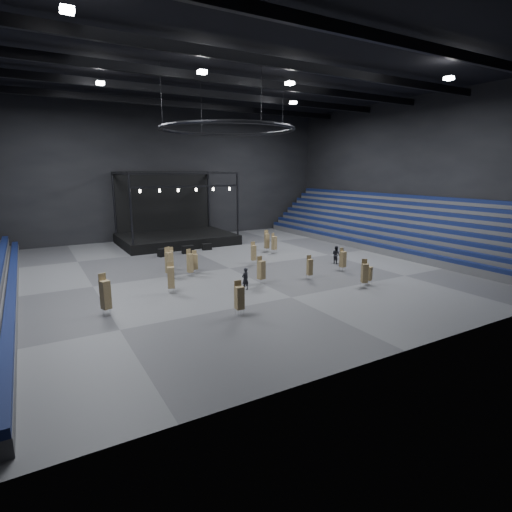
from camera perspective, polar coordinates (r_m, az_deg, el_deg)
floor at (r=38.98m, az=-3.81°, el=-1.76°), size 50.00×50.00×0.00m
ceiling at (r=38.81m, az=-4.22°, el=24.99°), size 50.00×42.00×0.20m
wall_back at (r=57.45m, az=-13.45°, el=11.48°), size 50.00×0.20×18.00m
wall_front at (r=21.11m, az=22.38°, el=10.27°), size 50.00×0.20×18.00m
wall_right at (r=53.74m, az=21.18°, el=10.98°), size 0.20×42.00×18.00m
bleachers_right at (r=52.72m, az=19.16°, el=3.17°), size 7.20×40.00×6.40m
stage at (r=53.50m, az=-11.57°, el=3.41°), size 14.00×10.00×9.20m
truss_ring at (r=38.01m, az=-4.10°, el=17.63°), size 12.30×12.30×5.15m
roof_girders at (r=38.64m, az=-4.20°, el=23.84°), size 49.00×30.35×0.70m
floodlights at (r=35.05m, az=-1.06°, el=24.08°), size 28.60×16.60×0.25m
flight_case_left at (r=45.41m, az=-13.06°, el=0.51°), size 1.45×1.06×0.87m
flight_case_mid at (r=46.47m, az=-9.72°, el=0.93°), size 1.38×0.77×0.89m
flight_case_right at (r=48.14m, az=-7.03°, el=1.32°), size 1.19×0.70×0.76m
chair_stack_0 at (r=27.94m, az=-20.73°, el=-5.10°), size 0.70×0.70×2.82m
chair_stack_1 at (r=31.48m, az=-12.05°, el=-2.93°), size 0.66×0.66×2.50m
chair_stack_2 at (r=33.30m, az=0.75°, el=-1.93°), size 0.63×0.63×2.37m
chair_stack_3 at (r=34.59m, az=15.85°, el=-2.38°), size 0.55×0.55×1.77m
chair_stack_4 at (r=45.90m, az=2.60°, el=1.92°), size 0.61×0.61×2.30m
chair_stack_5 at (r=35.21m, az=7.67°, el=-1.52°), size 0.49×0.49×2.10m
chair_stack_6 at (r=39.01m, az=-12.00°, el=-0.30°), size 0.53×0.53×2.18m
chair_stack_7 at (r=46.61m, az=1.56°, el=2.22°), size 0.59×0.59×2.54m
chair_stack_8 at (r=36.22m, az=-9.42°, el=-0.93°), size 0.52×0.52×2.48m
chair_stack_9 at (r=38.48m, az=12.30°, el=-0.41°), size 0.53×0.53×2.22m
chair_stack_10 at (r=37.21m, az=-8.73°, el=-0.76°), size 0.53×0.53×2.15m
chair_stack_11 at (r=40.49m, az=-0.35°, el=0.51°), size 0.52×0.52×2.28m
chair_stack_12 at (r=26.23m, az=-2.41°, el=-5.89°), size 0.54×0.54×2.33m
chair_stack_13 at (r=36.07m, az=-12.34°, el=-0.86°), size 0.64×0.64×2.75m
chair_stack_14 at (r=33.61m, az=15.26°, el=-2.32°), size 0.62×0.62×2.32m
man_center at (r=31.72m, az=-1.54°, el=-3.30°), size 0.75×0.59×1.81m
crew_member at (r=41.51m, az=11.38°, el=0.18°), size 0.72×0.91×1.82m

